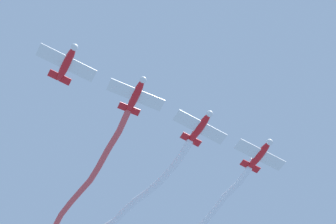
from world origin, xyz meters
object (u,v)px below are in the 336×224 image
(airplane_lead, at_px, (67,63))
(airplane_right_wing, at_px, (200,127))
(airplane_left_wing, at_px, (136,95))
(airplane_slot, at_px, (260,155))

(airplane_lead, height_order, airplane_right_wing, same)
(airplane_left_wing, xyz_separation_m, airplane_right_wing, (-5.18, -6.64, -0.30))
(airplane_lead, bearing_deg, airplane_slot, 89.50)
(airplane_left_wing, distance_m, airplane_right_wing, 8.43)
(airplane_lead, distance_m, airplane_slot, 25.24)
(airplane_left_wing, bearing_deg, airplane_lead, -86.05)
(airplane_lead, bearing_deg, airplane_right_wing, 89.50)
(airplane_left_wing, relative_size, airplane_slot, 0.96)
(airplane_left_wing, xyz_separation_m, airplane_slot, (-10.35, -13.28, 0.00))
(airplane_lead, distance_m, airplane_right_wing, 16.83)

